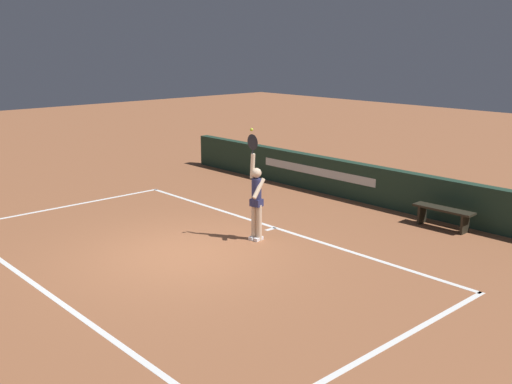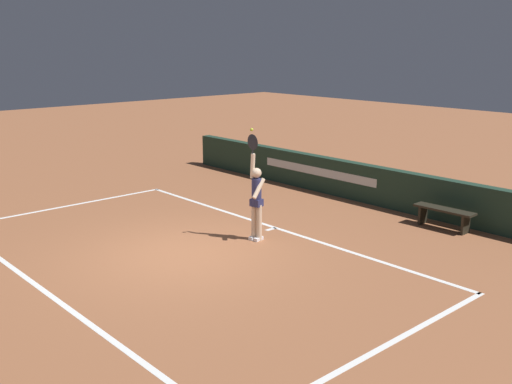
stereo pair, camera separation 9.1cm
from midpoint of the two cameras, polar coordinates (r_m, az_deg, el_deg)
ground_plane at (r=12.37m, az=-7.20°, el=-5.90°), size 60.00×60.00×0.00m
court_lines at (r=12.31m, az=-7.61°, el=-6.00°), size 10.31×5.65×0.00m
back_wall at (r=16.36m, az=10.45°, el=0.79°), size 14.44×0.30×1.03m
tennis_player at (r=12.88m, az=-0.18°, el=-0.51°), size 0.47×0.40×2.35m
tennis_ball at (r=12.62m, az=-0.63°, el=5.99°), size 0.07×0.07×0.07m
courtside_bench_near at (r=14.48m, az=17.32°, el=-1.94°), size 1.45×0.39×0.49m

